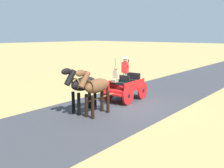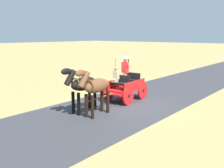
% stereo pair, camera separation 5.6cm
% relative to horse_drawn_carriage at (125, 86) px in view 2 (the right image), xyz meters
% --- Properties ---
extents(ground_plane, '(200.00, 200.00, 0.00)m').
position_rel_horse_drawn_carriage_xyz_m(ground_plane, '(-0.51, 0.59, -0.82)').
color(ground_plane, tan).
extents(road_surface, '(5.46, 160.00, 0.01)m').
position_rel_horse_drawn_carriage_xyz_m(road_surface, '(-0.51, 0.59, -0.81)').
color(road_surface, '#38383D').
rests_on(road_surface, ground).
extents(horse_drawn_carriage, '(1.58, 4.52, 2.50)m').
position_rel_horse_drawn_carriage_xyz_m(horse_drawn_carriage, '(0.00, 0.00, 0.00)').
color(horse_drawn_carriage, red).
rests_on(horse_drawn_carriage, ground).
extents(horse_near_side, '(0.66, 2.13, 2.21)m').
position_rel_horse_drawn_carriage_xyz_m(horse_near_side, '(-0.62, 2.99, 0.51)').
color(horse_near_side, brown).
rests_on(horse_near_side, ground).
extents(horse_off_side, '(0.62, 2.13, 2.21)m').
position_rel_horse_drawn_carriage_xyz_m(horse_off_side, '(0.18, 3.05, 0.51)').
color(horse_off_side, black).
rests_on(horse_off_side, ground).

